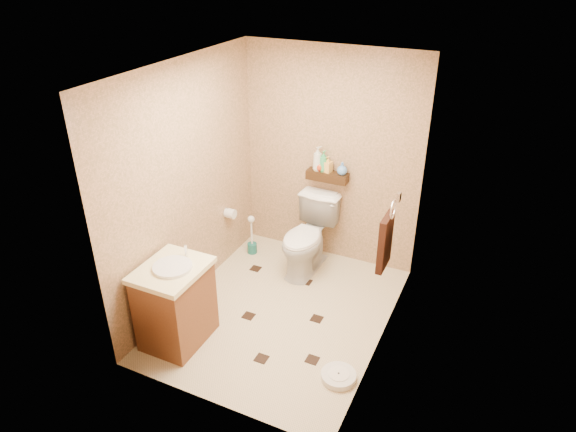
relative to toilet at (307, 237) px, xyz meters
The scene contains 20 objects.
ground 0.93m from the toilet, 84.52° to the right, with size 2.50×2.50×0.00m, color beige.
wall_back 0.89m from the toilet, 79.19° to the left, with size 2.00×0.04×2.40m, color tan.
wall_front 2.23m from the toilet, 87.80° to the right, with size 2.00×0.04×2.40m, color tan.
wall_left 1.47m from the toilet, 137.88° to the right, with size 0.04×2.50×2.40m, color tan.
wall_right 1.57m from the toilet, 37.61° to the right, with size 0.04×2.50×2.40m, color tan.
ceiling 2.16m from the toilet, 84.52° to the right, with size 2.00×2.50×0.02m, color white.
wall_shelf 0.70m from the toilet, 76.71° to the left, with size 0.46×0.14×0.10m, color #371F0F.
floor_accents 0.95m from the toilet, 82.81° to the right, with size 1.25×1.35×0.01m.
toilet is the anchor object (origin of this frame).
vanity 1.68m from the toilet, 111.59° to the right, with size 0.53×0.64×0.91m.
bathroom_scale 1.72m from the toilet, 57.58° to the right, with size 0.32×0.32×0.06m.
toilet_brush 0.76m from the toilet, behind, with size 0.11×0.11×0.49m.
towel_ring 1.27m from the toilet, 30.37° to the right, with size 0.12×0.30×0.76m.
toilet_paper 0.90m from the toilet, 168.06° to the right, with size 0.12×0.11×0.12m.
bottle_a 0.86m from the toilet, 96.60° to the left, with size 0.10×0.10×0.27m, color silver.
bottle_b 0.81m from the toilet, 95.74° to the left, with size 0.07×0.07×0.15m, color #FDF235.
bottle_c 0.80m from the toilet, 91.05° to the left, with size 0.11×0.11×0.14m, color #BD3816.
bottle_d 0.84m from the toilet, 85.08° to the left, with size 0.09×0.09×0.23m, color #37A75E.
bottle_e 0.82m from the toilet, 76.55° to the left, with size 0.08×0.08×0.18m, color #E8AE4D.
bottle_f 0.84m from the toilet, 54.08° to the left, with size 0.11×0.11×0.14m, color #568CD8.
Camera 1 is at (1.78, -3.65, 3.27)m, focal length 32.00 mm.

